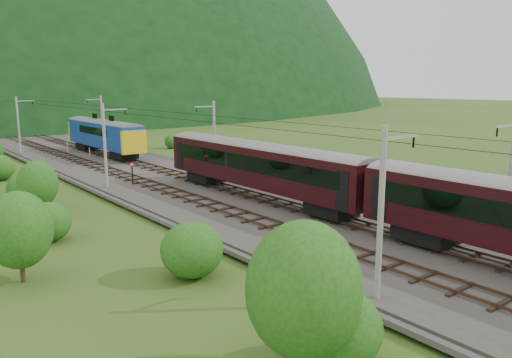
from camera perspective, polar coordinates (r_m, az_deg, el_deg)
ground at (r=29.44m, az=21.18°, el=-9.96°), size 600.00×600.00×0.00m
railbed at (r=35.13m, az=6.99°, el=-5.68°), size 14.00×220.00×0.30m
track_left at (r=33.46m, az=4.09°, el=-6.08°), size 2.40×220.00×0.27m
track_right at (r=36.76m, az=9.63°, el=-4.65°), size 2.40×220.00×0.27m
catenary_left at (r=49.27m, az=-16.82°, el=3.84°), size 2.54×192.28×8.00m
catenary_right at (r=54.94m, az=-4.87°, el=4.94°), size 2.54×192.28×8.00m
overhead_wires at (r=33.83m, az=7.26°, el=5.68°), size 4.83×198.00×0.03m
hazard_post_near at (r=77.89m, az=-20.74°, el=3.50°), size 0.18×0.18×1.66m
hazard_post_far at (r=71.50m, az=-18.47°, el=2.91°), size 0.14×0.14×1.31m
signal at (r=50.66m, az=-13.97°, el=0.80°), size 0.24×0.24×2.14m
vegetation_left at (r=37.37m, az=-23.03°, el=-0.94°), size 12.17×142.85×7.06m
vegetation_right at (r=40.97m, az=26.73°, el=-2.63°), size 7.10×100.40×3.10m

